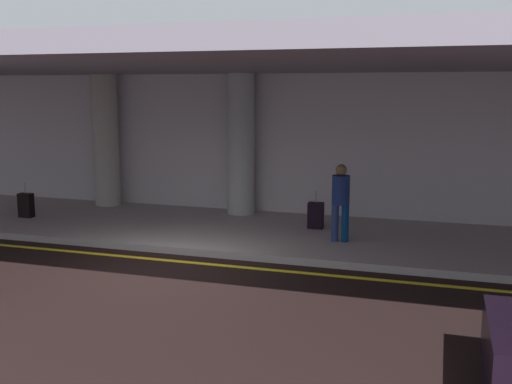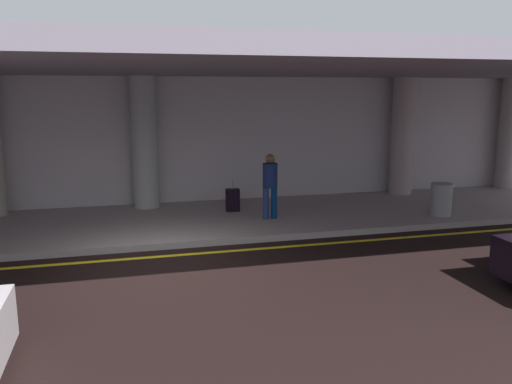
{
  "view_description": "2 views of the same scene",
  "coord_description": "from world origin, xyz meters",
  "px_view_note": "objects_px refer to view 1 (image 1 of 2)",
  "views": [
    {
      "loc": [
        5.1,
        -10.11,
        3.4
      ],
      "look_at": [
        1.52,
        1.24,
        1.37
      ],
      "focal_mm": 42.42,
      "sensor_mm": 36.0,
      "label": 1
    },
    {
      "loc": [
        -0.6,
        -9.96,
        3.4
      ],
      "look_at": [
        2.29,
        1.21,
        1.14
      ],
      "focal_mm": 36.38,
      "sensor_mm": 36.0,
      "label": 2
    }
  ],
  "objects_px": {
    "support_column_far_left": "(106,141)",
    "suitcase_upright_primary": "(26,205)",
    "support_column_left_mid": "(241,144)",
    "traveler_with_luggage": "(341,197)",
    "suitcase_upright_secondary": "(316,215)"
  },
  "relations": [
    {
      "from": "support_column_far_left",
      "to": "suitcase_upright_primary",
      "type": "height_order",
      "value": "support_column_far_left"
    },
    {
      "from": "support_column_far_left",
      "to": "support_column_left_mid",
      "type": "relative_size",
      "value": 1.0
    },
    {
      "from": "support_column_far_left",
      "to": "suitcase_upright_primary",
      "type": "relative_size",
      "value": 4.06
    },
    {
      "from": "support_column_far_left",
      "to": "support_column_left_mid",
      "type": "distance_m",
      "value": 4.0
    },
    {
      "from": "suitcase_upright_primary",
      "to": "suitcase_upright_secondary",
      "type": "height_order",
      "value": "same"
    },
    {
      "from": "support_column_far_left",
      "to": "suitcase_upright_primary",
      "type": "distance_m",
      "value": 2.85
    },
    {
      "from": "support_column_far_left",
      "to": "support_column_left_mid",
      "type": "xyz_separation_m",
      "value": [
        4.0,
        0.0,
        0.0
      ]
    },
    {
      "from": "support_column_left_mid",
      "to": "suitcase_upright_primary",
      "type": "bearing_deg",
      "value": -157.16
    },
    {
      "from": "suitcase_upright_primary",
      "to": "suitcase_upright_secondary",
      "type": "xyz_separation_m",
      "value": [
        7.35,
        0.99,
        0.0
      ]
    },
    {
      "from": "support_column_far_left",
      "to": "traveler_with_luggage",
      "type": "relative_size",
      "value": 2.17
    },
    {
      "from": "support_column_left_mid",
      "to": "suitcase_upright_secondary",
      "type": "height_order",
      "value": "support_column_left_mid"
    },
    {
      "from": "support_column_far_left",
      "to": "traveler_with_luggage",
      "type": "bearing_deg",
      "value": -17.54
    },
    {
      "from": "support_column_far_left",
      "to": "suitcase_upright_primary",
      "type": "xyz_separation_m",
      "value": [
        -1.1,
        -2.15,
        -1.51
      ]
    },
    {
      "from": "support_column_left_mid",
      "to": "traveler_with_luggage",
      "type": "xyz_separation_m",
      "value": [
        3.01,
        -2.21,
        -0.86
      ]
    },
    {
      "from": "traveler_with_luggage",
      "to": "suitcase_upright_secondary",
      "type": "bearing_deg",
      "value": 115.67
    }
  ]
}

